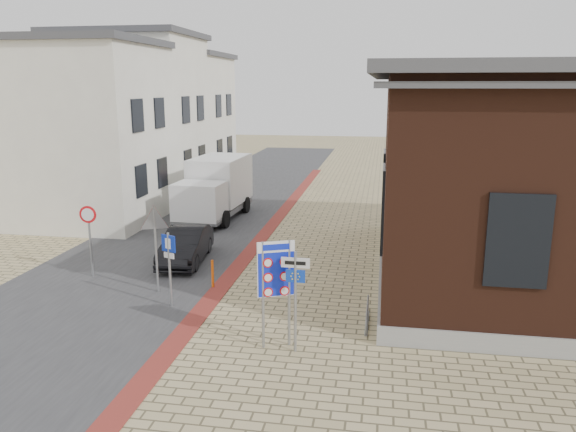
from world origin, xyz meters
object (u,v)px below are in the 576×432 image
Objects in this scene: box_truck at (215,188)px; sedan at (186,245)px; bollard at (213,274)px; parking_sign at (169,258)px; essen_sign at (295,286)px; border_sign at (276,272)px.

sedan is at bearing -79.28° from box_truck.
parking_sign is at bearing -112.75° from bollard.
essen_sign is at bearing -62.82° from box_truck.
box_truck is 14.44m from essen_sign.
parking_sign is 2.12m from bollard.
parking_sign is 2.42× the size of bollard.
parking_sign is (1.98, -11.00, -0.00)m from box_truck.
essen_sign is 1.13× the size of parking_sign.
border_sign reaches higher than bollard.
border_sign is 4.00m from parking_sign.
sedan is 4.37m from parking_sign.
parking_sign is (1.04, -4.15, 0.86)m from sedan.
sedan reaches higher than bollard.
sedan is 4.13× the size of bollard.
bollard is at bearing 130.95° from essen_sign.
sedan is 8.12m from essen_sign.
bollard is at bearing -70.94° from box_truck.
bollard is (0.72, 1.71, -1.03)m from parking_sign.
border_sign is at bearing 159.13° from essen_sign.
border_sign is (5.45, -12.96, 0.43)m from box_truck.
sedan is at bearing 125.70° from bollard.
border_sign reaches higher than essen_sign.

